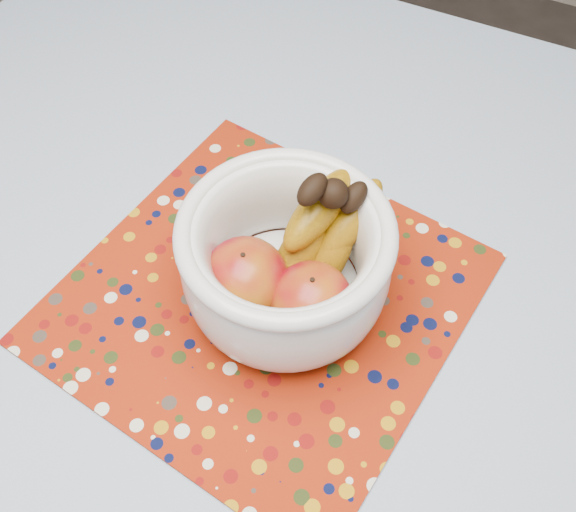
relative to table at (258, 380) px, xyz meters
The scene contains 4 objects.
table is the anchor object (origin of this frame).
tablecloth 0.08m from the table, ahead, with size 1.32×1.32×0.01m, color #6479A7.
placemat 0.11m from the table, 108.42° to the left, with size 0.42×0.42×0.00m, color maroon.
fruit_bowl 0.18m from the table, 81.03° to the left, with size 0.22×0.24×0.17m.
Camera 1 is at (0.18, -0.29, 1.42)m, focal length 42.00 mm.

